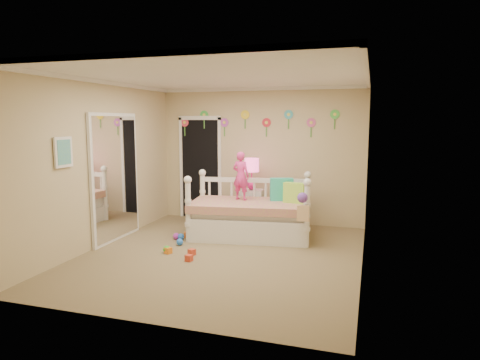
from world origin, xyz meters
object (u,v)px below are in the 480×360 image
(child, at_px, (241,176))
(table_lamp, at_px, (252,169))
(daybed, at_px, (250,205))
(nightstand, at_px, (251,208))

(child, xyz_separation_m, table_lamp, (0.02, 0.60, 0.06))
(daybed, height_order, nightstand, daybed)
(daybed, relative_size, child, 2.41)
(daybed, bearing_deg, nightstand, 96.08)
(nightstand, bearing_deg, table_lamp, -98.18)
(child, distance_m, table_lamp, 0.61)
(nightstand, bearing_deg, daybed, -80.65)
(child, height_order, table_lamp, child)
(child, relative_size, table_lamp, 1.43)
(daybed, distance_m, child, 0.54)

